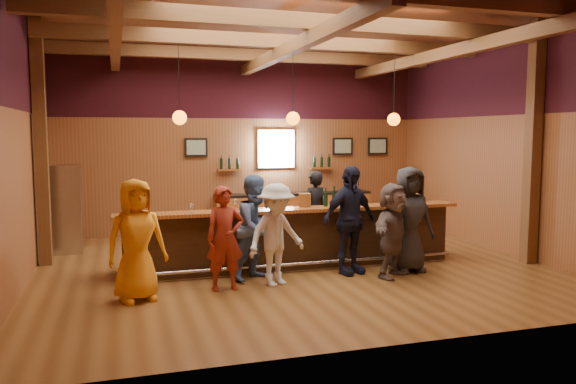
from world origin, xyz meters
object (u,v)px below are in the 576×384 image
customer_white (276,235)px  ice_bucket (305,200)px  customer_redvest (225,238)px  customer_navy (349,220)px  bartender (314,211)px  customer_denim (256,227)px  bottle_a (326,199)px  customer_dark (409,219)px  bar_counter (291,237)px  stainless_fridge (64,209)px  customer_orange (136,240)px  customer_brown (393,230)px  back_bar_cabinet (294,211)px

customer_white → ice_bucket: customer_white is taller
customer_redvest → customer_navy: bearing=6.6°
customer_navy → bartender: size_ratio=1.13×
customer_white → customer_denim: bearing=92.3°
customer_redvest → customer_denim: customer_denim is taller
customer_white → bottle_a: 1.63m
customer_dark → ice_bucket: 1.88m
bar_counter → stainless_fridge: (-4.12, 2.45, 0.38)m
customer_redvest → customer_denim: size_ratio=0.93×
customer_navy → bottle_a: bearing=88.3°
customer_orange → customer_navy: 3.63m
bartender → ice_bucket: bearing=44.2°
stainless_fridge → customer_brown: (5.50, -3.79, -0.09)m
back_bar_cabinet → bottle_a: bottle_a is taller
bar_counter → customer_white: 1.45m
stainless_fridge → customer_orange: stainless_fridge is taller
stainless_fridge → customer_navy: customer_navy is taller
customer_navy → customer_dark: (1.07, -0.15, -0.01)m
bottle_a → customer_dark: bearing=-32.4°
customer_brown → bottle_a: customer_brown is taller
customer_denim → customer_brown: (2.24, -0.54, -0.07)m
bar_counter → customer_navy: bearing=-49.7°
bartender → ice_bucket: size_ratio=6.82×
customer_orange → bartender: 4.38m
stainless_fridge → customer_brown: bearing=-34.5°
bar_counter → customer_orange: bearing=-152.6°
customer_white → back_bar_cabinet: bearing=46.6°
customer_denim → customer_navy: size_ratio=0.93×
customer_redvest → bottle_a: size_ratio=4.77×
customer_orange → customer_brown: (4.20, 0.13, -0.09)m
customer_orange → customer_brown: bearing=-15.0°
ice_bucket → bottle_a: bottle_a is taller
customer_redvest → customer_navy: (2.25, 0.36, 0.13)m
customer_orange → customer_denim: size_ratio=1.02×
back_bar_cabinet → bar_counter: bearing=-108.3°
back_bar_cabinet → customer_navy: customer_navy is taller
bar_counter → customer_navy: size_ratio=3.34×
customer_dark → customer_denim: bearing=171.7°
stainless_fridge → ice_bucket: (4.31, -2.66, 0.33)m
customer_white → customer_dark: (2.49, 0.20, 0.11)m
customer_orange → customer_denim: (1.96, 0.66, -0.02)m
stainless_fridge → customer_denim: bearing=-44.9°
back_bar_cabinet → customer_dark: customer_dark is taller
back_bar_cabinet → customer_denim: bearing=-115.0°
bar_counter → bartender: size_ratio=3.77×
back_bar_cabinet → ice_bucket: 3.98m
stainless_fridge → customer_redvest: stainless_fridge is taller
back_bar_cabinet → customer_redvest: bearing=-118.8°
customer_navy → bartender: (0.04, 1.91, -0.11)m
customer_redvest → customer_white: size_ratio=0.99×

